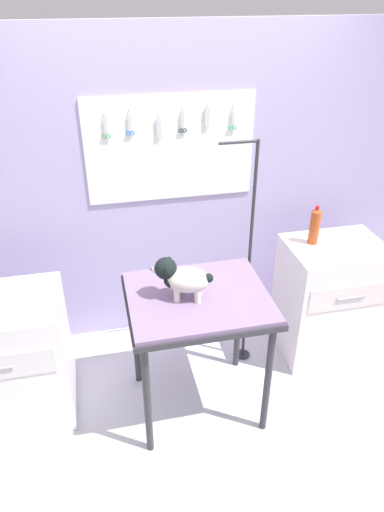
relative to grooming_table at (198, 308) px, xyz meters
The scene contains 8 objects.
ground 0.89m from the grooming_table, 83.42° to the right, with size 4.40×4.00×0.04m, color silver.
rear_wall_panel 1.00m from the grooming_table, 87.56° to the left, with size 4.00×0.09×2.30m.
grooming_table is the anchor object (origin of this frame).
grooming_arm 0.58m from the grooming_table, 40.68° to the left, with size 0.29×0.11×1.69m.
dog 0.26m from the grooming_table, behind, with size 0.35×0.23×0.26m.
counter_left 1.28m from the grooming_table, 169.83° to the left, with size 0.80×0.58×0.87m.
cabinet_right 1.18m from the grooming_table, 17.82° to the left, with size 0.68×0.54×0.91m.
soda_bottle 1.04m from the grooming_table, 24.73° to the left, with size 0.07×0.07×0.28m.
Camera 1 is at (-0.56, -1.83, 2.49)m, focal length 32.66 mm.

